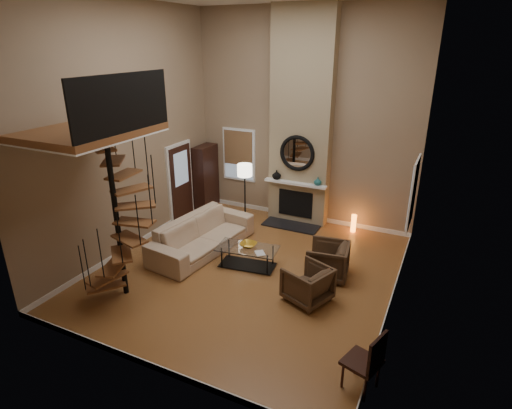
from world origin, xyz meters
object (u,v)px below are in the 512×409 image
at_px(sofa, 202,234).
at_px(side_chair, 368,360).
at_px(accent_lamp, 354,223).
at_px(armchair_far, 310,285).
at_px(coffee_table, 247,254).
at_px(floor_lamp, 245,175).
at_px(armchair_near, 331,261).
at_px(hutch, 206,177).

bearing_deg(sofa, side_chair, -114.03).
bearing_deg(accent_lamp, armchair_far, -90.16).
bearing_deg(coffee_table, floor_lamp, 118.31).
bearing_deg(accent_lamp, side_chair, -74.81).
distance_m(floor_lamp, accent_lamp, 3.08).
relative_size(armchair_near, accent_lamp, 1.80).
bearing_deg(armchair_near, hutch, -124.56).
bearing_deg(hutch, accent_lamp, 1.80).
bearing_deg(armchair_far, coffee_table, -90.53).
relative_size(hutch, sofa, 0.66).
height_order(accent_lamp, side_chair, side_chair).
xyz_separation_m(sofa, side_chair, (4.40, -2.66, 0.13)).
relative_size(hutch, armchair_far, 2.34).
bearing_deg(side_chair, armchair_near, 115.13).
relative_size(hutch, armchair_near, 2.18).
xyz_separation_m(hutch, accent_lamp, (4.36, 0.14, -0.70)).
height_order(coffee_table, accent_lamp, accent_lamp).
distance_m(coffee_table, floor_lamp, 2.46).
bearing_deg(coffee_table, side_chair, -38.01).
relative_size(coffee_table, floor_lamp, 0.82).
height_order(sofa, side_chair, side_chair).
bearing_deg(armchair_far, sofa, -85.43).
distance_m(hutch, sofa, 2.80).
bearing_deg(floor_lamp, accent_lamp, 16.85).
distance_m(hutch, side_chair, 7.66).
bearing_deg(sofa, coffee_table, -93.21).
xyz_separation_m(armchair_far, side_chair, (1.41, -1.73, 0.17)).
distance_m(armchair_far, accent_lamp, 3.45).
bearing_deg(coffee_table, sofa, 169.72).
distance_m(floor_lamp, side_chair, 6.06).
relative_size(hutch, coffee_table, 1.32).
bearing_deg(floor_lamp, armchair_far, -43.93).
xyz_separation_m(armchair_near, accent_lamp, (-0.09, 2.37, -0.10)).
relative_size(armchair_far, accent_lamp, 1.68).
height_order(armchair_near, coffee_table, armchair_near).
height_order(armchair_far, floor_lamp, floor_lamp).
height_order(sofa, accent_lamp, sofa).
xyz_separation_m(hutch, side_chair, (5.76, -5.03, -0.42)).
height_order(sofa, floor_lamp, floor_lamp).
height_order(hutch, armchair_far, hutch).
bearing_deg(sofa, accent_lamp, -42.91).
relative_size(hutch, floor_lamp, 1.08).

